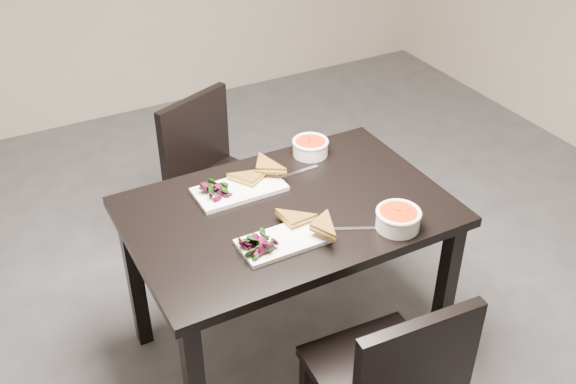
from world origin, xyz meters
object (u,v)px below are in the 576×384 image
object	(u,v)px
chair_far	(214,173)
soup_bowl_far	(310,146)
chair_near	(392,379)
soup_bowl_near	(398,218)
plate_far	(239,189)
table	(288,228)
plate_near	(284,241)

from	to	relation	value
chair_far	soup_bowl_far	bearing A→B (deg)	-81.76
chair_near	soup_bowl_near	world-z (taller)	chair_near
chair_near	plate_far	xyz separation A→B (m)	(-0.13, 0.87, 0.27)
table	plate_near	world-z (taller)	plate_near
chair_near	soup_bowl_near	xyz separation A→B (m)	(0.27, 0.39, 0.31)
chair_near	soup_bowl_far	world-z (taller)	chair_near
table	soup_bowl_near	size ratio (longest dim) A/B	7.27
plate_far	soup_bowl_far	size ratio (longest dim) A/B	2.27
plate_far	table	bearing A→B (deg)	-58.12
plate_near	soup_bowl_far	xyz separation A→B (m)	(0.38, 0.48, 0.03)
soup_bowl_near	soup_bowl_far	distance (m)	0.60
chair_far	soup_bowl_near	distance (m)	1.13
plate_far	soup_bowl_far	world-z (taller)	soup_bowl_far
soup_bowl_near	plate_near	bearing A→B (deg)	163.89
soup_bowl_near	plate_far	distance (m)	0.63
chair_far	soup_bowl_far	size ratio (longest dim) A/B	5.50
chair_far	plate_near	bearing A→B (deg)	-119.39
chair_far	plate_near	xyz separation A→B (m)	(-0.11, -0.93, 0.27)
table	plate_far	distance (m)	0.24
plate_far	soup_bowl_far	bearing A→B (deg)	16.50
chair_far	plate_far	distance (m)	0.64
chair_far	soup_bowl_near	xyz separation A→B (m)	(0.29, -1.05, 0.31)
plate_far	soup_bowl_far	distance (m)	0.40
chair_near	table	bearing A→B (deg)	95.03
plate_near	plate_far	distance (m)	0.37
chair_near	plate_near	distance (m)	0.59
table	plate_near	size ratio (longest dim) A/B	3.72
plate_near	soup_bowl_near	size ratio (longest dim) A/B	1.96
soup_bowl_far	chair_near	bearing A→B (deg)	-104.40
plate_near	plate_far	size ratio (longest dim) A/B	0.92
chair_near	chair_far	xyz separation A→B (m)	(-0.02, 1.44, 0.00)
plate_far	chair_far	bearing A→B (deg)	78.76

